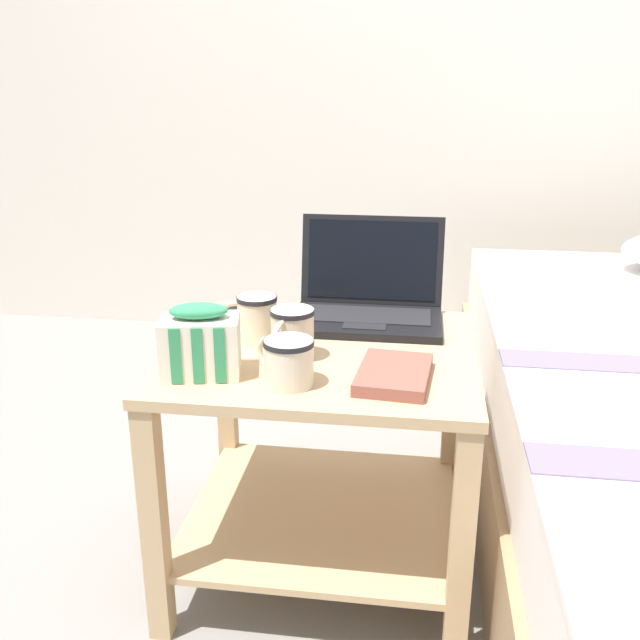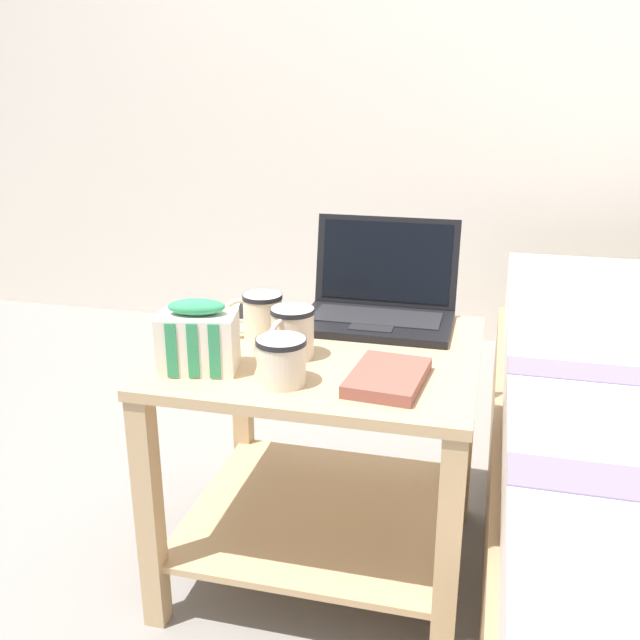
{
  "view_description": "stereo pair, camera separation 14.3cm",
  "coord_description": "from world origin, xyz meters",
  "px_view_note": "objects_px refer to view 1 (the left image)",
  "views": [
    {
      "loc": [
        0.19,
        -1.38,
        1.07
      ],
      "look_at": [
        0.0,
        -0.04,
        0.61
      ],
      "focal_mm": 40.0,
      "sensor_mm": 36.0,
      "label": 1
    },
    {
      "loc": [
        0.33,
        -1.35,
        1.07
      ],
      "look_at": [
        0.0,
        -0.04,
        0.61
      ],
      "focal_mm": 40.0,
      "sensor_mm": 36.0,
      "label": 2
    }
  ],
  "objects_px": {
    "mug_front_right": "(255,316)",
    "cell_phone": "(239,315)",
    "mug_front_left": "(292,332)",
    "laptop": "(368,300)",
    "snack_bag": "(200,343)",
    "mug_mid_center": "(288,359)",
    "closed_book": "(394,374)"
  },
  "relations": [
    {
      "from": "laptop",
      "to": "mug_front_right",
      "type": "xyz_separation_m",
      "value": [
        -0.23,
        -0.18,
        0.01
      ]
    },
    {
      "from": "laptop",
      "to": "mug_mid_center",
      "type": "xyz_separation_m",
      "value": [
        -0.12,
        -0.4,
        0.0
      ]
    },
    {
      "from": "mug_front_right",
      "to": "snack_bag",
      "type": "height_order",
      "value": "snack_bag"
    },
    {
      "from": "mug_front_right",
      "to": "cell_phone",
      "type": "bearing_deg",
      "value": 116.73
    },
    {
      "from": "closed_book",
      "to": "mug_front_right",
      "type": "bearing_deg",
      "value": 150.72
    },
    {
      "from": "mug_mid_center",
      "to": "cell_phone",
      "type": "height_order",
      "value": "mug_mid_center"
    },
    {
      "from": "mug_front_left",
      "to": "cell_phone",
      "type": "bearing_deg",
      "value": 125.35
    },
    {
      "from": "cell_phone",
      "to": "snack_bag",
      "type": "bearing_deg",
      "value": -87.39
    },
    {
      "from": "mug_front_left",
      "to": "mug_front_right",
      "type": "distance_m",
      "value": 0.13
    },
    {
      "from": "mug_front_left",
      "to": "mug_front_right",
      "type": "bearing_deg",
      "value": 136.93
    },
    {
      "from": "laptop",
      "to": "mug_front_left",
      "type": "relative_size",
      "value": 2.58
    },
    {
      "from": "mug_mid_center",
      "to": "snack_bag",
      "type": "xyz_separation_m",
      "value": [
        -0.17,
        0.02,
        0.01
      ]
    },
    {
      "from": "mug_front_right",
      "to": "laptop",
      "type": "bearing_deg",
      "value": 37.94
    },
    {
      "from": "mug_front_left",
      "to": "snack_bag",
      "type": "distance_m",
      "value": 0.19
    },
    {
      "from": "mug_front_right",
      "to": "cell_phone",
      "type": "relative_size",
      "value": 0.84
    },
    {
      "from": "mug_mid_center",
      "to": "closed_book",
      "type": "bearing_deg",
      "value": 13.38
    },
    {
      "from": "cell_phone",
      "to": "mug_front_right",
      "type": "bearing_deg",
      "value": -63.27
    },
    {
      "from": "laptop",
      "to": "cell_phone",
      "type": "relative_size",
      "value": 2.24
    },
    {
      "from": "laptop",
      "to": "mug_mid_center",
      "type": "bearing_deg",
      "value": -106.64
    },
    {
      "from": "mug_front_right",
      "to": "snack_bag",
      "type": "distance_m",
      "value": 0.2
    },
    {
      "from": "mug_front_left",
      "to": "snack_bag",
      "type": "bearing_deg",
      "value": -146.49
    },
    {
      "from": "laptop",
      "to": "closed_book",
      "type": "relative_size",
      "value": 1.7
    },
    {
      "from": "mug_mid_center",
      "to": "closed_book",
      "type": "height_order",
      "value": "mug_mid_center"
    },
    {
      "from": "snack_bag",
      "to": "cell_phone",
      "type": "height_order",
      "value": "snack_bag"
    },
    {
      "from": "laptop",
      "to": "mug_front_right",
      "type": "distance_m",
      "value": 0.29
    },
    {
      "from": "mug_mid_center",
      "to": "cell_phone",
      "type": "bearing_deg",
      "value": 116.9
    },
    {
      "from": "laptop",
      "to": "cell_phone",
      "type": "distance_m",
      "value": 0.31
    },
    {
      "from": "mug_front_left",
      "to": "snack_bag",
      "type": "relative_size",
      "value": 0.81
    },
    {
      "from": "mug_front_right",
      "to": "closed_book",
      "type": "relative_size",
      "value": 0.64
    },
    {
      "from": "laptop",
      "to": "snack_bag",
      "type": "relative_size",
      "value": 2.09
    },
    {
      "from": "mug_front_left",
      "to": "cell_phone",
      "type": "height_order",
      "value": "mug_front_left"
    },
    {
      "from": "laptop",
      "to": "cell_phone",
      "type": "height_order",
      "value": "laptop"
    }
  ]
}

